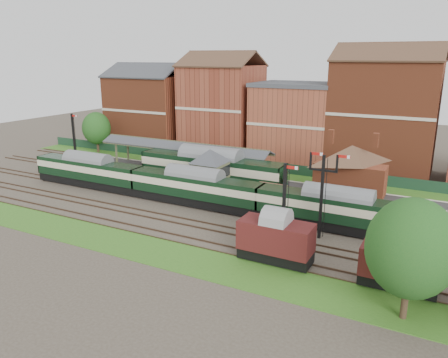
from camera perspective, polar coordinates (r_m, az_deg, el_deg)
The scene contains 19 objects.
ground at distance 48.76m, azimuth -0.60°, elevation -4.03°, with size 160.00×160.00×0.00m, color #473D33.
grass_back at distance 62.64m, azimuth 6.36°, elevation 0.43°, with size 90.00×4.50×0.06m, color #2D6619.
grass_front at distance 39.39m, azimuth -9.00°, elevation -9.21°, with size 90.00×5.00×0.06m, color #2D6619.
fence at distance 64.27m, azimuth 7.03°, elevation 1.47°, with size 90.00×0.12×1.50m, color #193823.
platform at distance 59.04m, azimuth -0.39°, elevation 0.04°, with size 55.00×3.40×1.00m, color #2D2D2D.
signal_box at distance 51.91m, azimuth -1.82°, elevation 0.89°, with size 5.40×5.40×6.00m.
brick_hut at distance 49.19m, azimuth 6.35°, elevation -2.48°, with size 3.20×2.64×2.94m.
station_building at distance 52.59m, azimuth 16.18°, elevation 1.32°, with size 8.10×8.10×5.90m.
canopy at distance 61.06m, azimuth -5.38°, elevation 4.45°, with size 26.00×3.89×4.08m.
semaphore_bracket at distance 40.87m, azimuth 12.71°, elevation -1.55°, with size 3.60×0.25×8.18m.
semaphore_platform_end at distance 71.90m, azimuth -19.01°, elevation 5.03°, with size 1.23×0.25×8.00m.
semaphore_siding at distance 37.48m, azimuth 7.86°, elevation -3.67°, with size 1.23×0.25×8.00m.
town_backdrop at distance 69.60m, azimuth 9.15°, elevation 7.74°, with size 69.00×10.00×16.00m.
dmu_train at distance 49.57m, azimuth -3.82°, elevation -1.06°, with size 48.47×2.55×3.72m.
platform_railcar at distance 55.61m, azimuth -1.72°, elevation 1.31°, with size 19.60×3.09×4.51m.
goods_van_a at distance 36.46m, azimuth 6.78°, elevation -7.69°, with size 6.06×2.63×3.68m.
goods_van_b at distance 34.69m, azimuth 21.91°, elevation -10.44°, with size 5.43×2.35×3.30m.
tree_far at distance 29.92m, azimuth 23.29°, elevation -8.33°, with size 5.66×5.66×8.25m.
tree_back at distance 79.89m, azimuth -16.32°, elevation 6.39°, with size 4.89×4.89×7.14m.
Camera 1 is at (21.77, -40.36, 16.59)m, focal length 35.00 mm.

